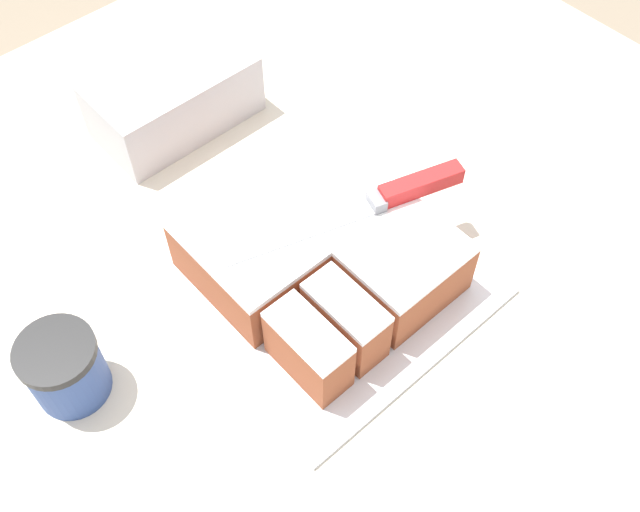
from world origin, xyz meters
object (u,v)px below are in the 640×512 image
Objects in this scene: cake at (320,253)px; storage_box at (174,98)px; cake_board at (320,277)px; knife at (394,195)px; coffee_cup at (65,368)px.

storage_box reaches higher than cake.
cake_board is 1.57× the size of storage_box.
knife reaches higher than coffee_cup.
knife reaches higher than cake.
coffee_cup is (-0.40, 0.09, -0.05)m from knife.
knife reaches higher than cake_board.
cake reaches higher than cake_board.
cake is 0.34m from storage_box.
cake is 3.07× the size of coffee_cup.
storage_box is (0.03, 0.34, 0.04)m from cake_board.
cake is (0.00, 0.00, 0.04)m from cake_board.
cake_board is at bearing -95.04° from storage_box.
knife is at bearing -12.76° from coffee_cup.
coffee_cup reaches higher than cake_board.
cake is at bearing 46.75° from cake_board.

